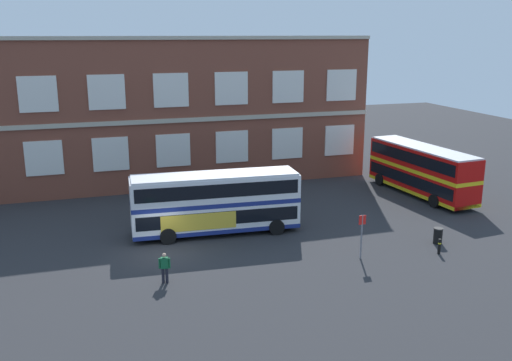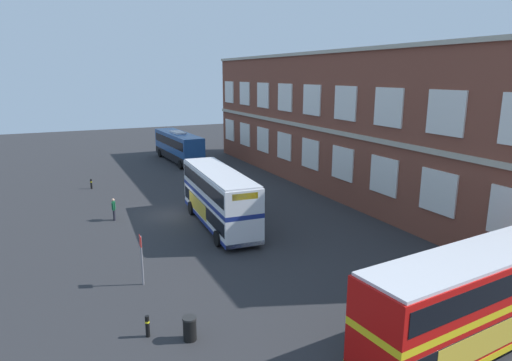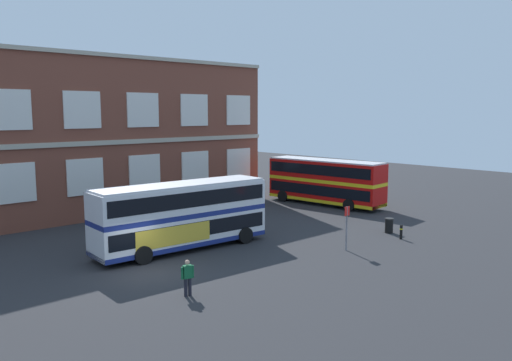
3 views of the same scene
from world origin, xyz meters
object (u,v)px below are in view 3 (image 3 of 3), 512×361
object	(u,v)px
double_decker_near	(182,215)
waiting_passenger	(188,276)
station_litter_bin	(389,225)
double_decker_middle	(325,181)
safety_bollard_east	(401,232)
bus_stand_flag	(347,224)

from	to	relation	value
double_decker_near	waiting_passenger	size ratio (longest dim) A/B	6.55
double_decker_near	station_litter_bin	world-z (taller)	double_decker_near
waiting_passenger	station_litter_bin	bearing A→B (deg)	2.12
double_decker_middle	safety_bollard_east	bearing A→B (deg)	-118.26
double_decker_middle	bus_stand_flag	bearing A→B (deg)	-135.75
double_decker_middle	safety_bollard_east	size ratio (longest dim) A/B	11.78
double_decker_near	bus_stand_flag	world-z (taller)	double_decker_near
double_decker_near	bus_stand_flag	distance (m)	9.95
bus_stand_flag	station_litter_bin	xyz separation A→B (m)	(5.85, 0.78, -1.12)
double_decker_near	waiting_passenger	distance (m)	8.21
double_decker_near	double_decker_middle	size ratio (longest dim) A/B	0.99
double_decker_near	waiting_passenger	world-z (taller)	double_decker_near
double_decker_middle	double_decker_near	bearing A→B (deg)	-167.90
station_litter_bin	waiting_passenger	bearing A→B (deg)	-177.88
station_litter_bin	safety_bollard_east	size ratio (longest dim) A/B	1.08
double_decker_middle	bus_stand_flag	world-z (taller)	double_decker_middle
double_decker_middle	station_litter_bin	size ratio (longest dim) A/B	10.86
double_decker_near	double_decker_middle	bearing A→B (deg)	12.10
double_decker_middle	safety_bollard_east	xyz separation A→B (m)	(-6.23, -11.60, -1.66)
double_decker_near	safety_bollard_east	world-z (taller)	double_decker_near
waiting_passenger	station_litter_bin	world-z (taller)	waiting_passenger
waiting_passenger	bus_stand_flag	distance (m)	11.60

